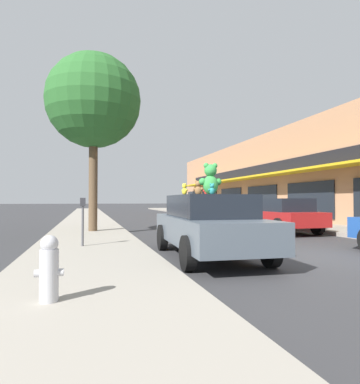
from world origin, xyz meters
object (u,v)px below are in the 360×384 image
teddy_bear_brown (198,188)px  parked_car_far_center (280,214)px  teddy_bear_white (209,191)px  teddy_bear_giant (210,180)px  plush_art_car (208,224)px  street_tree (94,101)px  teddy_bear_teal (212,189)px  teddy_bear_yellow (184,189)px  fire_hydrant (49,268)px  teddy_bear_red (207,190)px  parking_meter (83,215)px

teddy_bear_brown → parked_car_far_center: (5.15, 4.61, -0.88)m
teddy_bear_white → teddy_bear_brown: size_ratio=0.66×
teddy_bear_giant → parked_car_far_center: teddy_bear_giant is taller
plush_art_car → street_tree: 8.06m
plush_art_car → teddy_bear_white: 1.26m
teddy_bear_teal → teddy_bear_yellow: bearing=-68.1°
fire_hydrant → teddy_bear_red: bearing=51.0°
teddy_bear_white → parked_car_far_center: bearing=-89.7°
street_tree → parking_meter: (-0.33, -4.51, -4.32)m
teddy_bear_brown → fire_hydrant: size_ratio=0.48×
plush_art_car → fire_hydrant: size_ratio=5.98×
street_tree → teddy_bear_teal: bearing=-69.6°
plush_art_car → teddy_bear_brown: bearing=99.2°
teddy_bear_teal → parking_meter: teddy_bear_teal is taller
teddy_bear_brown → teddy_bear_teal: 1.07m
teddy_bear_teal → parked_car_far_center: 7.73m
teddy_bear_white → street_tree: (-2.92, 5.28, 3.68)m
teddy_bear_giant → fire_hydrant: teddy_bear_giant is taller
teddy_bear_yellow → teddy_bear_teal: size_ratio=1.08×
plush_art_car → parked_car_far_center: 7.26m
parked_car_far_center → street_tree: size_ratio=0.62×
teddy_bear_red → fire_hydrant: size_ratio=0.39×
teddy_bear_giant → parked_car_far_center: (5.06, 5.27, -1.07)m
teddy_bear_yellow → parking_meter: bearing=37.0°
plush_art_car → teddy_bear_red: (0.34, 1.06, 0.84)m
street_tree → parking_meter: size_ratio=5.53×
fire_hydrant → teddy_bear_teal: bearing=42.4°
teddy_bear_red → parked_car_far_center: (4.75, 4.12, -0.85)m
teddy_bear_brown → parked_car_far_center: 6.97m
teddy_bear_yellow → street_tree: (-2.04, 5.98, 3.67)m
teddy_bear_giant → teddy_bear_brown: bearing=-77.3°
teddy_bear_red → street_tree: 6.93m
parked_car_far_center → fire_hydrant: size_ratio=5.50×
plush_art_car → parking_meter: bearing=152.7°
teddy_bear_giant → teddy_bear_brown: 0.69m
plush_art_car → parked_car_far_center: (5.09, 5.18, -0.01)m
plush_art_car → parked_car_far_center: size_ratio=1.09×
plush_art_car → fire_hydrant: plush_art_car is taller
teddy_bear_brown → fire_hydrant: 5.17m
teddy_bear_yellow → parked_car_far_center: (5.63, 4.98, -0.84)m
fire_hydrant → parking_meter: (0.32, 5.03, 0.41)m
teddy_bear_white → teddy_bear_brown: teddy_bear_brown is taller
teddy_bear_brown → teddy_bear_teal: teddy_bear_brown is taller
teddy_bear_red → fire_hydrant: teddy_bear_red is taller
teddy_bear_white → parking_meter: (-3.25, 0.77, -0.64)m
teddy_bear_teal → parking_meter: size_ratio=0.20×
teddy_bear_white → street_tree: size_ratio=0.04×
teddy_bear_white → teddy_bear_teal: (-0.43, -1.39, 0.00)m
teddy_bear_brown → parked_car_far_center: size_ratio=0.09×
teddy_bear_red → teddy_bear_brown: bearing=43.4°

